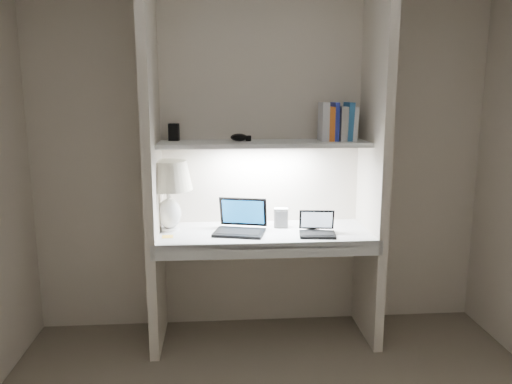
{
  "coord_description": "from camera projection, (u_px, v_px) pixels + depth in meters",
  "views": [
    {
      "loc": [
        -0.31,
        -2.0,
        1.68
      ],
      "look_at": [
        -0.07,
        1.05,
        1.07
      ],
      "focal_mm": 35.0,
      "sensor_mm": 36.0,
      "label": 1
    }
  ],
  "objects": [
    {
      "name": "laptop_netbook",
      "position": [
        317.0,
        229.0,
        3.27
      ],
      "size": [
        0.26,
        0.23,
        0.15
      ],
      "rotation": [
        0.0,
        0.0,
        -0.13
      ],
      "color": "black",
      "rests_on": "desk"
    },
    {
      "name": "alcove_panel_right",
      "position": [
        374.0,
        159.0,
        3.32
      ],
      "size": [
        0.06,
        0.55,
        2.5
      ],
      "primitive_type": "cube",
      "color": "beige",
      "rests_on": "floor"
    },
    {
      "name": "strip_light",
      "position": [
        264.0,
        147.0,
        3.34
      ],
      "size": [
        0.6,
        0.04,
        0.02
      ],
      "primitive_type": "cube",
      "color": "white",
      "rests_on": "shelf"
    },
    {
      "name": "alcove_panel_left",
      "position": [
        152.0,
        162.0,
        3.21
      ],
      "size": [
        0.06,
        0.55,
        2.5
      ],
      "primitive_type": "cube",
      "color": "beige",
      "rests_on": "floor"
    },
    {
      "name": "shelf_gadget",
      "position": [
        239.0,
        137.0,
        3.34
      ],
      "size": [
        0.14,
        0.12,
        0.05
      ],
      "primitive_type": "ellipsoid",
      "rotation": [
        0.0,
        0.0,
        -0.4
      ],
      "color": "black",
      "rests_on": "shelf"
    },
    {
      "name": "mouse",
      "position": [
        311.0,
        227.0,
        3.4
      ],
      "size": [
        0.11,
        0.08,
        0.04
      ],
      "primitive_type": "ellipsoid",
      "rotation": [
        0.0,
        0.0,
        -0.23
      ],
      "color": "black",
      "rests_on": "desk"
    },
    {
      "name": "book_row",
      "position": [
        337.0,
        123.0,
        3.38
      ],
      "size": [
        0.24,
        0.17,
        0.26
      ],
      "color": "white",
      "rests_on": "shelf"
    },
    {
      "name": "shelf_box",
      "position": [
        174.0,
        132.0,
        3.38
      ],
      "size": [
        0.07,
        0.06,
        0.12
      ],
      "primitive_type": "cube",
      "rotation": [
        0.0,
        0.0,
        -0.15
      ],
      "color": "black",
      "rests_on": "shelf"
    },
    {
      "name": "desk_apron",
      "position": [
        269.0,
        250.0,
        3.11
      ],
      "size": [
        1.46,
        0.03,
        0.1
      ],
      "primitive_type": "cube",
      "color": "silver",
      "rests_on": "desk"
    },
    {
      "name": "desk",
      "position": [
        265.0,
        234.0,
        3.36
      ],
      "size": [
        1.4,
        0.55,
        0.04
      ],
      "primitive_type": "cube",
      "color": "white",
      "rests_on": "alcove_panel_left"
    },
    {
      "name": "table_lamp",
      "position": [
        168.0,
        184.0,
        3.31
      ],
      "size": [
        0.32,
        0.32,
        0.48
      ],
      "color": "white",
      "rests_on": "desk"
    },
    {
      "name": "back_wall",
      "position": [
        261.0,
        155.0,
        3.53
      ],
      "size": [
        3.2,
        0.01,
        2.5
      ],
      "primitive_type": "cube",
      "color": "beige",
      "rests_on": "floor"
    },
    {
      "name": "cable_coil",
      "position": [
        257.0,
        229.0,
        3.38
      ],
      "size": [
        0.09,
        0.09,
        0.01
      ],
      "primitive_type": "torus",
      "rotation": [
        0.0,
        0.0,
        -0.07
      ],
      "color": "black",
      "rests_on": "desk"
    },
    {
      "name": "shelf",
      "position": [
        264.0,
        144.0,
        3.34
      ],
      "size": [
        1.4,
        0.36,
        0.03
      ],
      "primitive_type": "cube",
      "color": "silver",
      "rests_on": "back_wall"
    },
    {
      "name": "speaker",
      "position": [
        281.0,
        218.0,
        3.44
      ],
      "size": [
        0.1,
        0.08,
        0.13
      ],
      "primitive_type": "cube",
      "rotation": [
        0.0,
        0.0,
        -0.11
      ],
      "color": "silver",
      "rests_on": "desk"
    },
    {
      "name": "sticky_note",
      "position": [
        168.0,
        237.0,
        3.22
      ],
      "size": [
        0.08,
        0.08,
        0.0
      ],
      "primitive_type": "cube",
      "rotation": [
        0.0,
        0.0,
        0.07
      ],
      "color": "yellow",
      "rests_on": "desk"
    },
    {
      "name": "laptop_main",
      "position": [
        241.0,
        225.0,
        3.33
      ],
      "size": [
        0.38,
        0.35,
        0.22
      ],
      "rotation": [
        0.0,
        0.0,
        -0.25
      ],
      "color": "black",
      "rests_on": "desk"
    }
  ]
}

